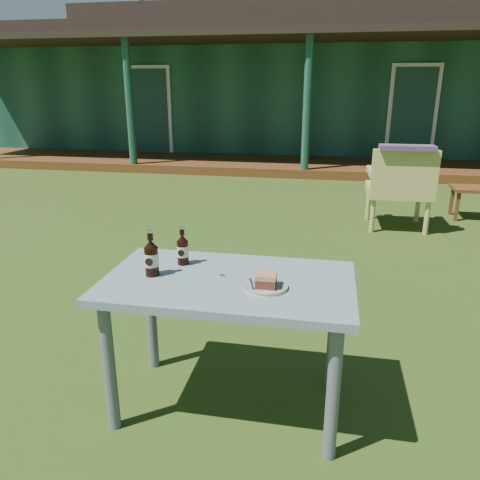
% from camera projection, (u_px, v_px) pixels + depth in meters
% --- Properties ---
extents(ground, '(80.00, 80.00, 0.00)m').
position_uv_depth(ground, '(269.00, 284.00, 3.96)').
color(ground, '#334916').
extents(pavilion, '(15.80, 8.30, 3.45)m').
position_uv_depth(pavilion, '(317.00, 84.00, 12.20)').
color(pavilion, '#1B4838').
rests_on(pavilion, ground).
extents(tree_mid, '(0.28, 0.28, 9.50)m').
position_uv_depth(tree_mid, '(403.00, 4.00, 19.15)').
color(tree_mid, brown).
rests_on(tree_mid, ground).
extents(cafe_table, '(1.20, 0.70, 0.72)m').
position_uv_depth(cafe_table, '(228.00, 298.00, 2.28)').
color(cafe_table, gray).
rests_on(cafe_table, ground).
extents(plate, '(0.20, 0.20, 0.01)m').
position_uv_depth(plate, '(266.00, 286.00, 2.15)').
color(plate, silver).
rests_on(plate, cafe_table).
extents(cake_slice, '(0.09, 0.09, 0.06)m').
position_uv_depth(cake_slice, '(266.00, 280.00, 2.12)').
color(cake_slice, '#502319').
rests_on(cake_slice, plate).
extents(fork, '(0.05, 0.14, 0.00)m').
position_uv_depth(fork, '(252.00, 284.00, 2.15)').
color(fork, silver).
rests_on(fork, plate).
extents(cola_bottle_near, '(0.06, 0.06, 0.20)m').
position_uv_depth(cola_bottle_near, '(183.00, 249.00, 2.41)').
color(cola_bottle_near, black).
rests_on(cola_bottle_near, cafe_table).
extents(cola_bottle_far, '(0.07, 0.07, 0.23)m').
position_uv_depth(cola_bottle_far, '(151.00, 257.00, 2.26)').
color(cola_bottle_far, black).
rests_on(cola_bottle_far, cafe_table).
extents(bottle_cap, '(0.03, 0.03, 0.01)m').
position_uv_depth(bottle_cap, '(222.00, 276.00, 2.27)').
color(bottle_cap, silver).
rests_on(bottle_cap, cafe_table).
extents(armchair_left, '(0.71, 0.67, 0.94)m').
position_uv_depth(armchair_left, '(400.00, 184.00, 5.32)').
color(armchair_left, tan).
rests_on(armchair_left, ground).
extents(floral_throw, '(0.58, 0.22, 0.05)m').
position_uv_depth(floral_throw, '(407.00, 147.00, 5.00)').
color(floral_throw, '#553A5D').
rests_on(floral_throw, armchair_left).
extents(side_table, '(0.60, 0.40, 0.40)m').
position_uv_depth(side_table, '(478.00, 192.00, 5.79)').
color(side_table, '#593215').
rests_on(side_table, ground).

